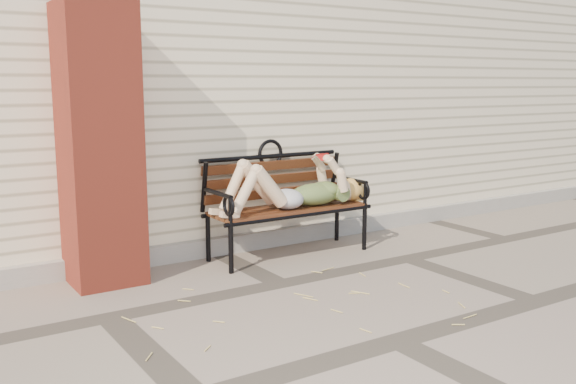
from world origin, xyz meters
TOP-DOWN VIEW (x-y plane):
  - ground at (0.00, 0.00)m, footprint 80.00×80.00m
  - house_wall at (0.00, 3.00)m, footprint 8.00×4.00m
  - foundation_strip at (0.00, 0.97)m, footprint 8.00×0.10m
  - brick_pillar at (-2.30, 0.75)m, footprint 0.50×0.50m
  - garden_bench at (-0.77, 0.72)m, footprint 1.49×0.59m
  - reading_woman at (-0.76, 0.60)m, footprint 1.41×0.32m
  - straw_scatter at (-1.91, -0.53)m, footprint 2.95×1.66m

SIDE VIEW (x-z plane):
  - ground at x=0.00m, z-range 0.00..0.00m
  - straw_scatter at x=-1.91m, z-range 0.00..0.01m
  - foundation_strip at x=0.00m, z-range 0.00..0.15m
  - garden_bench at x=-0.77m, z-range 0.06..1.02m
  - reading_woman at x=-0.76m, z-range 0.35..0.80m
  - brick_pillar at x=-2.30m, z-range 0.00..2.00m
  - house_wall at x=0.00m, z-range 0.00..3.00m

